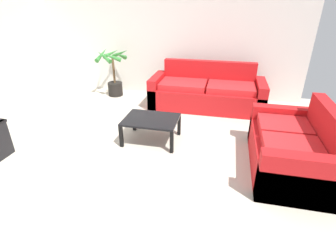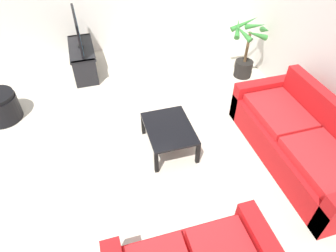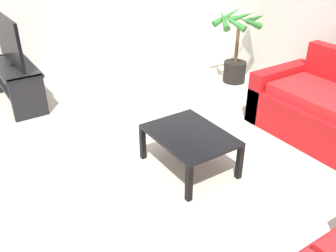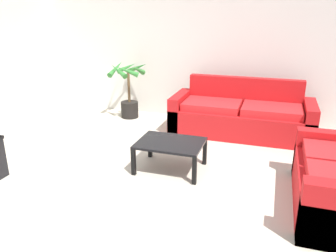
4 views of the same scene
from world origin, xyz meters
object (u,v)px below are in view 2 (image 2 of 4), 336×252
(tv, at_px, (77,30))
(tv_stand, at_px, (83,56))
(couch_main, at_px, (301,143))
(coffee_table, at_px, (169,130))
(potted_palm, at_px, (246,52))
(ottoman, at_px, (0,107))

(tv, bearing_deg, tv_stand, -88.58)
(couch_main, xyz_separation_m, tv_stand, (-3.16, -2.65, 0.04))
(tv, distance_m, coffee_table, 2.69)
(couch_main, height_order, tv_stand, couch_main)
(tv, bearing_deg, coffee_table, 22.06)
(tv_stand, bearing_deg, potted_palm, 71.14)
(coffee_table, bearing_deg, tv, -157.94)
(couch_main, bearing_deg, ottoman, -117.41)
(coffee_table, height_order, potted_palm, potted_palm)
(couch_main, distance_m, tv_stand, 4.12)
(couch_main, distance_m, tv, 4.16)
(tv_stand, relative_size, coffee_table, 1.31)
(potted_palm, xyz_separation_m, ottoman, (0.07, -4.31, -0.27))
(potted_palm, bearing_deg, tv, -108.88)
(coffee_table, bearing_deg, couch_main, 66.65)
(tv_stand, height_order, coffee_table, tv_stand)
(tv, height_order, ottoman, tv)
(couch_main, distance_m, potted_palm, 2.19)
(couch_main, relative_size, tv_stand, 2.08)
(tv, distance_m, ottoman, 1.87)
(tv, height_order, potted_palm, tv)
(tv_stand, xyz_separation_m, potted_palm, (1.00, 2.91, 0.16))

